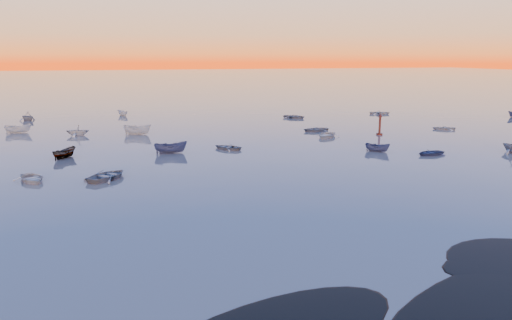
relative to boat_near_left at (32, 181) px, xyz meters
name	(u,v)px	position (x,y,z in m)	size (l,w,h in m)	color
ground	(184,105)	(24.14, 69.86, 0.00)	(600.00, 600.00, 0.00)	slate
mud_lobes	(470,299)	(24.14, -31.14, 0.01)	(140.00, 6.00, 0.07)	black
moored_fleet	(227,134)	(24.14, 22.86, 0.00)	(124.00, 58.00, 1.20)	beige
boat_near_left	(32,181)	(0.00, 0.00, 0.00)	(3.92, 1.63, 0.98)	beige
boat_near_center	(171,153)	(14.25, 10.29, 0.00)	(4.02, 1.70, 1.39)	navy
channel_marker	(380,126)	(45.97, 16.12, 1.30)	(0.93, 0.93, 3.30)	#44160E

